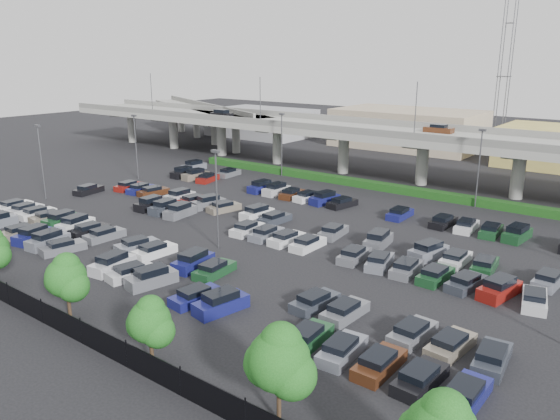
# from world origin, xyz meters

# --- Properties ---
(ground) EXTENTS (280.00, 280.00, 0.00)m
(ground) POSITION_xyz_m (0.00, 0.00, 0.00)
(ground) COLOR black
(overpass) EXTENTS (150.00, 13.00, 15.80)m
(overpass) POSITION_xyz_m (-0.21, 32.01, 6.97)
(overpass) COLOR #979890
(overpass) RESTS_ON ground
(on_ramp) EXTENTS (50.93, 30.13, 8.80)m
(on_ramp) POSITION_xyz_m (-52.10, 43.05, 6.86)
(on_ramp) COLOR #979890
(on_ramp) RESTS_ON ground
(hedge) EXTENTS (66.00, 1.60, 1.10)m
(hedge) POSITION_xyz_m (0.00, 25.00, 0.55)
(hedge) COLOR #144012
(hedge) RESTS_ON ground
(fence) EXTENTS (70.00, 0.10, 2.00)m
(fence) POSITION_xyz_m (-0.05, -28.00, 0.90)
(fence) COLOR black
(fence) RESTS_ON ground
(tree_row) EXTENTS (65.07, 3.66, 5.94)m
(tree_row) POSITION_xyz_m (0.70, -26.53, 3.52)
(tree_row) COLOR #332316
(tree_row) RESTS_ON ground
(parked_cars) EXTENTS (63.13, 41.61, 1.67)m
(parked_cars) POSITION_xyz_m (-1.15, -3.62, 0.62)
(parked_cars) COLOR white
(parked_cars) RESTS_ON ground
(light_poles) EXTENTS (66.90, 48.38, 10.30)m
(light_poles) POSITION_xyz_m (-4.13, 2.00, 6.24)
(light_poles) COLOR #4B4B50
(light_poles) RESTS_ON ground
(distant_buildings) EXTENTS (138.00, 24.00, 9.00)m
(distant_buildings) POSITION_xyz_m (12.38, 61.81, 3.74)
(distant_buildings) COLOR gray
(distant_buildings) RESTS_ON ground
(comm_tower) EXTENTS (2.40, 2.40, 30.00)m
(comm_tower) POSITION_xyz_m (4.00, 74.00, 15.61)
(comm_tower) COLOR #4B4B50
(comm_tower) RESTS_ON ground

